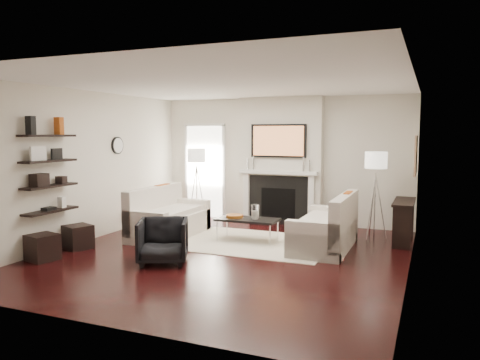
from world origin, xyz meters
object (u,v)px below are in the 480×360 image
at_px(armchair, 163,239).
at_px(lamp_right_shade, 376,160).
at_px(ottoman_near, 78,237).
at_px(loveseat_right_base, 324,236).
at_px(loveseat_left_base, 170,225).
at_px(lamp_left_shade, 196,155).
at_px(coffee_table, 247,220).

bearing_deg(armchair, lamp_right_shade, 21.43).
xyz_separation_m(lamp_right_shade, ottoman_near, (-4.52, -2.72, -1.25)).
xyz_separation_m(armchair, lamp_right_shade, (2.74, 2.91, 1.08)).
bearing_deg(loveseat_right_base, lamp_right_shade, 58.38).
bearing_deg(armchair, loveseat_left_base, 92.52).
bearing_deg(loveseat_left_base, armchair, -62.15).
relative_size(loveseat_right_base, armchair, 2.46).
bearing_deg(armchair, lamp_left_shade, 83.98).
bearing_deg(ottoman_near, lamp_right_shade, 31.06).
bearing_deg(loveseat_left_base, ottoman_near, -123.18).
relative_size(loveseat_left_base, loveseat_right_base, 1.00).
relative_size(armchair, lamp_left_shade, 1.83).
relative_size(loveseat_right_base, lamp_left_shade, 4.50).
bearing_deg(ottoman_near, loveseat_left_base, 56.82).
xyz_separation_m(coffee_table, armchair, (-0.67, -1.76, -0.03)).
bearing_deg(lamp_left_shade, loveseat_left_base, -79.71).
distance_m(loveseat_right_base, lamp_left_shade, 3.76).
relative_size(loveseat_left_base, ottoman_near, 4.50).
height_order(loveseat_left_base, armchair, armchair).
xyz_separation_m(loveseat_left_base, coffee_table, (1.52, 0.15, 0.19)).
bearing_deg(armchair, ottoman_near, 148.51).
height_order(loveseat_right_base, coffee_table, same).
bearing_deg(ottoman_near, coffee_table, 32.70).
relative_size(lamp_left_shade, ottoman_near, 1.00).
xyz_separation_m(lamp_left_shade, lamp_right_shade, (3.90, -0.40, 0.00)).
bearing_deg(lamp_left_shade, armchair, -70.69).
bearing_deg(loveseat_left_base, coffee_table, 5.72).
distance_m(loveseat_left_base, coffee_table, 1.54).
bearing_deg(loveseat_left_base, loveseat_right_base, 3.53).
height_order(coffee_table, armchair, armchair).
height_order(loveseat_left_base, lamp_left_shade, lamp_left_shade).
relative_size(loveseat_right_base, ottoman_near, 4.50).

